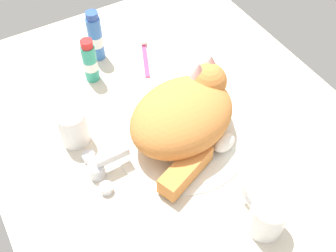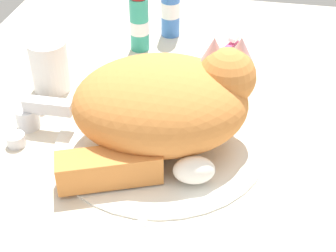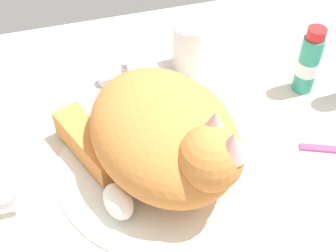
% 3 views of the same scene
% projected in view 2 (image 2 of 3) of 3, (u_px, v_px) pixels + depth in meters
% --- Properties ---
extents(ground_plane, '(1.10, 0.83, 0.03)m').
position_uv_depth(ground_plane, '(161.00, 150.00, 0.77)').
color(ground_plane, beige).
extents(sink_basin, '(0.31, 0.31, 0.01)m').
position_uv_depth(sink_basin, '(161.00, 141.00, 0.76)').
color(sink_basin, silver).
rests_on(sink_basin, ground_plane).
extents(faucet, '(0.12, 0.09, 0.05)m').
position_uv_depth(faucet, '(34.00, 116.00, 0.77)').
color(faucet, silver).
rests_on(faucet, ground_plane).
extents(cat, '(0.26, 0.28, 0.15)m').
position_uv_depth(cat, '(166.00, 104.00, 0.71)').
color(cat, '#D17F3D').
rests_on(cat, sink_basin).
extents(rinse_cup, '(0.06, 0.06, 0.09)m').
position_uv_depth(rinse_cup, '(50.00, 66.00, 0.85)').
color(rinse_cup, white).
rests_on(rinse_cup, ground_plane).
extents(toothpaste_bottle, '(0.04, 0.04, 0.12)m').
position_uv_depth(toothpaste_bottle, '(139.00, 22.00, 0.96)').
color(toothpaste_bottle, teal).
rests_on(toothpaste_bottle, ground_plane).
extents(mouthwash_bottle, '(0.04, 0.04, 0.14)m').
position_uv_depth(mouthwash_bottle, '(171.00, 4.00, 1.00)').
color(mouthwash_bottle, '#3870C6').
rests_on(mouthwash_bottle, ground_plane).
extents(toothbrush, '(0.14, 0.07, 0.02)m').
position_uv_depth(toothbrush, '(221.00, 52.00, 0.97)').
color(toothbrush, '#D83F72').
rests_on(toothbrush, ground_plane).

